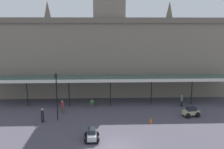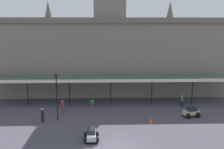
{
  "view_description": "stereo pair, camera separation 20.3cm",
  "coord_description": "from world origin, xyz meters",
  "px_view_note": "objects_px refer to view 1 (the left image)",
  "views": [
    {
      "loc": [
        -1.13,
        -22.09,
        11.11
      ],
      "look_at": [
        0.0,
        7.05,
        5.49
      ],
      "focal_mm": 41.2,
      "sensor_mm": 36.0,
      "label": 1
    },
    {
      "loc": [
        -0.93,
        -22.1,
        11.11
      ],
      "look_at": [
        0.0,
        7.05,
        5.49
      ],
      "focal_mm": 41.2,
      "sensor_mm": 36.0,
      "label": 2
    }
  ],
  "objects_px": {
    "car_silver_sedan": "(92,135)",
    "traffic_cone": "(151,120)",
    "car_beige_sedan": "(191,112)",
    "pedestrian_near_entrance": "(42,115)",
    "victorian_lamppost": "(57,92)",
    "pedestrian_beside_cars": "(62,106)",
    "pedestrian_crossing_forecourt": "(182,100)",
    "planter_forecourt_centre": "(92,103)"
  },
  "relations": [
    {
      "from": "car_silver_sedan",
      "to": "traffic_cone",
      "type": "height_order",
      "value": "car_silver_sedan"
    },
    {
      "from": "car_beige_sedan",
      "to": "pedestrian_near_entrance",
      "type": "height_order",
      "value": "pedestrian_near_entrance"
    },
    {
      "from": "victorian_lamppost",
      "to": "pedestrian_near_entrance",
      "type": "bearing_deg",
      "value": -161.33
    },
    {
      "from": "pedestrian_beside_cars",
      "to": "victorian_lamppost",
      "type": "relative_size",
      "value": 0.29
    },
    {
      "from": "pedestrian_beside_cars",
      "to": "victorian_lamppost",
      "type": "height_order",
      "value": "victorian_lamppost"
    },
    {
      "from": "pedestrian_beside_cars",
      "to": "car_silver_sedan",
      "type": "bearing_deg",
      "value": -63.53
    },
    {
      "from": "pedestrian_crossing_forecourt",
      "to": "planter_forecourt_centre",
      "type": "xyz_separation_m",
      "value": [
        -12.36,
        0.51,
        -0.42
      ]
    },
    {
      "from": "victorian_lamppost",
      "to": "car_beige_sedan",
      "type": "bearing_deg",
      "value": 2.45
    },
    {
      "from": "traffic_cone",
      "to": "planter_forecourt_centre",
      "type": "relative_size",
      "value": 0.64
    },
    {
      "from": "car_silver_sedan",
      "to": "traffic_cone",
      "type": "xyz_separation_m",
      "value": [
        6.67,
        4.37,
        -0.2
      ]
    },
    {
      "from": "car_silver_sedan",
      "to": "traffic_cone",
      "type": "relative_size",
      "value": 3.4
    },
    {
      "from": "pedestrian_near_entrance",
      "to": "planter_forecourt_centre",
      "type": "height_order",
      "value": "pedestrian_near_entrance"
    },
    {
      "from": "pedestrian_crossing_forecourt",
      "to": "planter_forecourt_centre",
      "type": "distance_m",
      "value": 12.38
    },
    {
      "from": "pedestrian_beside_cars",
      "to": "planter_forecourt_centre",
      "type": "relative_size",
      "value": 1.74
    },
    {
      "from": "pedestrian_near_entrance",
      "to": "pedestrian_beside_cars",
      "type": "distance_m",
      "value": 3.64
    },
    {
      "from": "car_beige_sedan",
      "to": "planter_forecourt_centre",
      "type": "xyz_separation_m",
      "value": [
        -12.37,
        4.35,
        -0.01
      ]
    },
    {
      "from": "car_beige_sedan",
      "to": "pedestrian_beside_cars",
      "type": "bearing_deg",
      "value": 173.3
    },
    {
      "from": "car_silver_sedan",
      "to": "pedestrian_near_entrance",
      "type": "xyz_separation_m",
      "value": [
        -5.9,
        5.0,
        0.41
      ]
    },
    {
      "from": "car_silver_sedan",
      "to": "pedestrian_near_entrance",
      "type": "height_order",
      "value": "pedestrian_near_entrance"
    },
    {
      "from": "pedestrian_beside_cars",
      "to": "pedestrian_crossing_forecourt",
      "type": "xyz_separation_m",
      "value": [
        16.05,
        1.96,
        0.0
      ]
    },
    {
      "from": "victorian_lamppost",
      "to": "planter_forecourt_centre",
      "type": "bearing_deg",
      "value": 52.41
    },
    {
      "from": "car_beige_sedan",
      "to": "car_silver_sedan",
      "type": "xyz_separation_m",
      "value": [
        -12.0,
        -6.25,
        0.0
      ]
    },
    {
      "from": "pedestrian_near_entrance",
      "to": "car_silver_sedan",
      "type": "bearing_deg",
      "value": -40.27
    },
    {
      "from": "victorian_lamppost",
      "to": "planter_forecourt_centre",
      "type": "height_order",
      "value": "victorian_lamppost"
    },
    {
      "from": "car_beige_sedan",
      "to": "victorian_lamppost",
      "type": "bearing_deg",
      "value": -177.55
    },
    {
      "from": "car_beige_sedan",
      "to": "pedestrian_beside_cars",
      "type": "relative_size",
      "value": 1.31
    },
    {
      "from": "pedestrian_crossing_forecourt",
      "to": "victorian_lamppost",
      "type": "height_order",
      "value": "victorian_lamppost"
    },
    {
      "from": "car_silver_sedan",
      "to": "planter_forecourt_centre",
      "type": "xyz_separation_m",
      "value": [
        -0.37,
        10.6,
        -0.01
      ]
    },
    {
      "from": "traffic_cone",
      "to": "victorian_lamppost",
      "type": "bearing_deg",
      "value": 173.78
    },
    {
      "from": "car_beige_sedan",
      "to": "victorian_lamppost",
      "type": "distance_m",
      "value": 16.54
    },
    {
      "from": "pedestrian_near_entrance",
      "to": "traffic_cone",
      "type": "relative_size",
      "value": 2.72
    },
    {
      "from": "pedestrian_near_entrance",
      "to": "planter_forecourt_centre",
      "type": "xyz_separation_m",
      "value": [
        5.53,
        5.6,
        -0.42
      ]
    },
    {
      "from": "pedestrian_near_entrance",
      "to": "planter_forecourt_centre",
      "type": "bearing_deg",
      "value": 45.35
    },
    {
      "from": "car_beige_sedan",
      "to": "traffic_cone",
      "type": "height_order",
      "value": "car_beige_sedan"
    },
    {
      "from": "pedestrian_beside_cars",
      "to": "pedestrian_crossing_forecourt",
      "type": "relative_size",
      "value": 1.0
    },
    {
      "from": "car_beige_sedan",
      "to": "pedestrian_near_entrance",
      "type": "xyz_separation_m",
      "value": [
        -17.9,
        -1.25,
        0.41
      ]
    },
    {
      "from": "pedestrian_beside_cars",
      "to": "traffic_cone",
      "type": "bearing_deg",
      "value": -19.38
    },
    {
      "from": "pedestrian_beside_cars",
      "to": "traffic_cone",
      "type": "distance_m",
      "value": 11.38
    },
    {
      "from": "traffic_cone",
      "to": "car_silver_sedan",
      "type": "bearing_deg",
      "value": -146.78
    },
    {
      "from": "pedestrian_beside_cars",
      "to": "planter_forecourt_centre",
      "type": "height_order",
      "value": "pedestrian_beside_cars"
    },
    {
      "from": "car_beige_sedan",
      "to": "pedestrian_near_entrance",
      "type": "relative_size",
      "value": 1.31
    },
    {
      "from": "victorian_lamppost",
      "to": "traffic_cone",
      "type": "distance_m",
      "value": 11.43
    }
  ]
}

